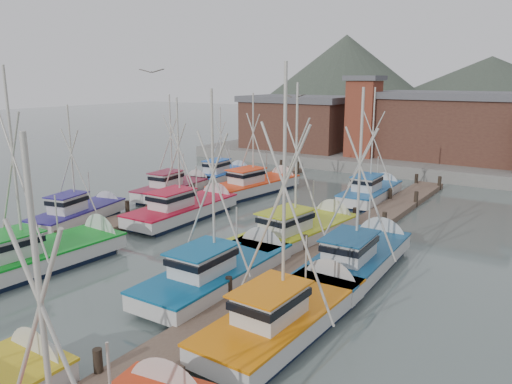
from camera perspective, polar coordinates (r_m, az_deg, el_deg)
The scene contains 21 objects.
ground at distance 27.32m, azimuth -10.81°, elevation -7.81°, with size 260.00×260.00×0.00m, color #4A5956.
dock_left at distance 34.74m, azimuth -14.49°, elevation -3.10°, with size 2.30×46.00×1.50m.
dock_right at distance 26.48m, azimuth 6.55°, elevation -7.85°, with size 2.30×46.00×1.50m.
quay at distance 58.69m, azimuth 15.19°, elevation 3.73°, with size 44.00×16.00×1.20m, color gray.
shed_left at distance 60.77m, azimuth 4.83°, elevation 8.00°, with size 12.72×8.48×6.20m.
shed_center at distance 56.62m, azimuth 21.23°, elevation 7.16°, with size 14.84×9.54×6.90m.
lookout_tower at distance 55.05m, azimuth 12.16°, elevation 8.50°, with size 3.60×3.60×8.50m.
distant_hills at distance 144.35m, azimuth 21.32°, elevation 8.32°, with size 175.00×140.00×42.00m.
boat_4 at distance 27.98m, azimuth -23.49°, elevation -6.69°, with size 4.47×10.48×11.13m.
boat_5 at distance 23.93m, azimuth -3.62°, elevation -8.90°, with size 4.00×9.54×9.97m.
boat_6 at distance 35.48m, azimuth -19.21°, elevation -2.29°, with size 3.87×8.08×8.49m.
boat_7 at distance 19.97m, azimuth 4.18°, elevation -13.54°, with size 4.35×9.18×10.92m.
boat_8 at distance 35.07m, azimuth -7.83°, elevation -1.85°, with size 3.71×9.49×9.15m.
boat_9 at distance 29.80m, azimuth 5.33°, elevation -4.46°, with size 4.13×10.01×10.20m.
boat_10 at distance 41.66m, azimuth -8.95°, elevation 0.49°, with size 3.62×8.52×8.94m.
boat_11 at distance 26.14m, azimuth 11.87°, elevation -7.23°, with size 4.07×9.62×10.01m.
boat_12 at distance 42.40m, azimuth 0.33°, elevation 0.86°, with size 4.05×9.65×9.17m.
boat_13 at distance 40.77m, azimuth 13.18°, elevation 0.02°, with size 3.78×8.63×9.56m.
boat_14 at distance 46.84m, azimuth -3.60°, elevation 2.00°, with size 3.11×7.98×7.57m.
gull_near at distance 24.97m, azimuth -11.85°, elevation 13.33°, with size 1.54×0.61×0.24m.
gull_far at distance 27.87m, azimuth 4.40°, elevation 10.87°, with size 1.51×0.66×0.24m.
Camera 1 is at (18.07, -18.10, 9.60)m, focal length 35.00 mm.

